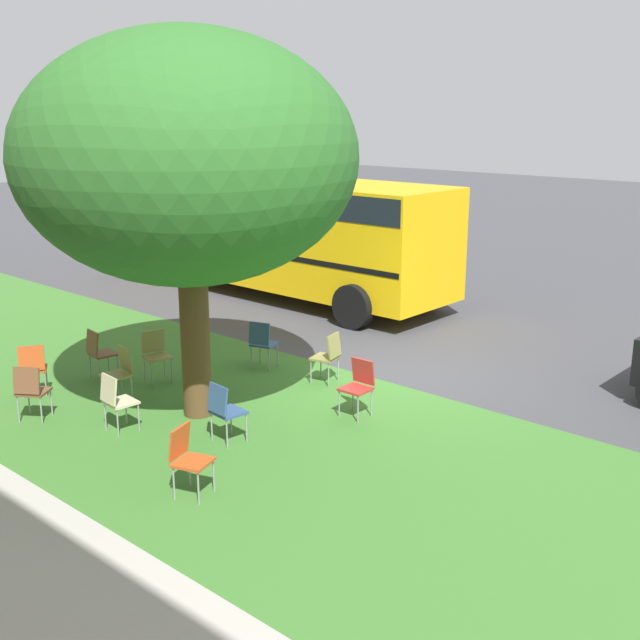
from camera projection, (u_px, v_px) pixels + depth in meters
ground at (386, 377)px, 13.80m from camera, size 80.00×80.00×0.00m
grass_verge at (253, 431)px, 11.49m from camera, size 48.00×6.00×0.01m
street_tree at (188, 159)px, 11.12m from camera, size 4.86×4.86×5.66m
chair_0 at (120, 370)px, 12.56m from camera, size 0.47×0.47×0.88m
chair_1 at (224, 408)px, 10.96m from camera, size 0.45×0.46×0.88m
chair_2 at (156, 352)px, 13.49m from camera, size 0.52×0.51×0.88m
chair_3 at (31, 388)px, 11.72m from camera, size 0.58×0.58×0.88m
chair_4 at (328, 354)px, 13.36m from camera, size 0.51×0.50×0.88m
chair_5 at (359, 383)px, 11.96m from camera, size 0.43×0.43×0.88m
chair_6 at (262, 341)px, 14.11m from camera, size 0.52×0.53×0.88m
chair_7 at (33, 366)px, 12.75m from camera, size 0.58×0.57×0.88m
chair_8 at (116, 398)px, 11.33m from camera, size 0.45×0.46×0.88m
chair_9 at (99, 350)px, 13.56m from camera, size 0.47×0.47×0.88m
chair_10 at (188, 455)px, 9.48m from camera, size 0.53×0.53×0.88m
school_bus at (263, 222)px, 19.83m from camera, size 10.40×2.80×2.88m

